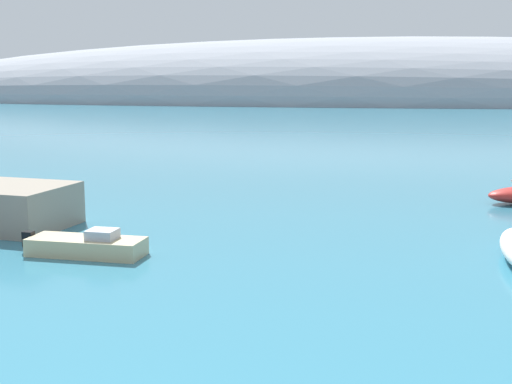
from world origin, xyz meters
The scene contains 2 objects.
distant_ridge centered at (10.17, 195.94, 0.00)m, with size 308.26×80.55×34.85m, color #999EA8.
motorboat_sand_outer centered at (-6.73, 23.76, 0.41)m, with size 5.37×2.06×1.14m.
Camera 1 is at (4.64, -3.23, 7.47)m, focal length 49.27 mm.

